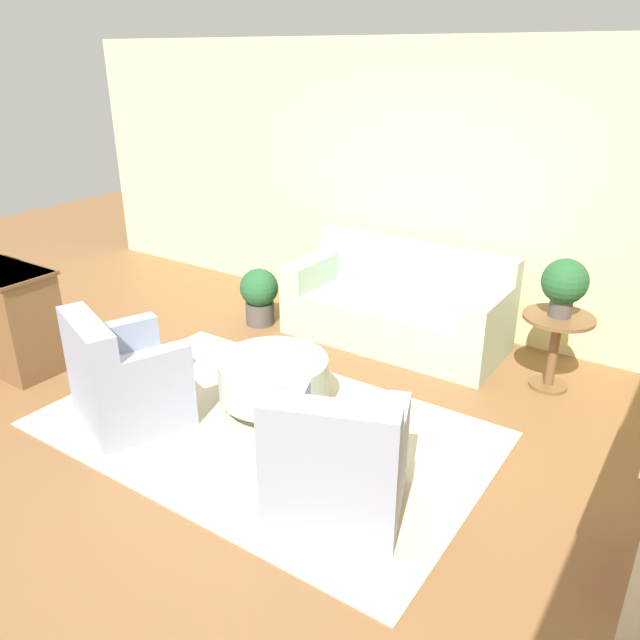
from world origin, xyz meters
The scene contains 11 objects.
ground_plane centered at (0.00, 0.00, 0.00)m, with size 16.00×16.00×0.00m, color brown.
wall_back centered at (0.00, 2.65, 1.40)m, with size 9.19×0.12×2.80m.
rug centered at (0.00, 0.00, 0.01)m, with size 3.33×2.08×0.01m.
couch centered at (0.08, 2.02, 0.33)m, with size 2.13×0.92×0.93m.
armchair_left centered at (-0.96, -0.48, 0.35)m, with size 1.00×0.96×0.89m.
armchair_right centered at (0.96, -0.48, 0.35)m, with size 1.00×0.96×0.89m.
ottoman_table centered at (-0.12, 0.29, 0.29)m, with size 0.87×0.87×0.43m.
side_table centered at (1.62, 1.89, 0.46)m, with size 0.58×0.58×0.66m.
dresser centered at (-2.65, -0.43, 0.48)m, with size 1.21×0.54×0.93m.
potted_plant_on_side_table centered at (1.62, 1.89, 0.94)m, with size 0.37×0.37×0.49m.
potted_plant_floor centered at (-1.30, 1.57, 0.33)m, with size 0.40×0.40×0.60m.
Camera 1 is at (2.62, -3.11, 2.65)m, focal length 35.00 mm.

